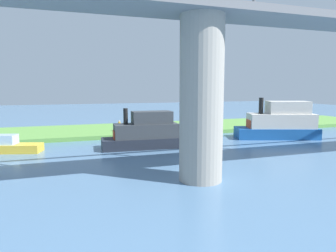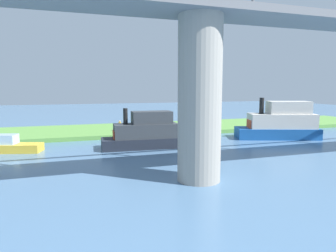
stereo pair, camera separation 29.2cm
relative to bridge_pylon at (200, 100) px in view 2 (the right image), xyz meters
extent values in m
plane|color=#4C7093|center=(-1.16, -18.03, -5.38)|extent=(160.00, 160.00, 0.00)
cube|color=#5B9342|center=(-1.16, -24.03, -5.13)|extent=(80.00, 12.00, 0.50)
cylinder|color=#9E998E|center=(0.00, 0.00, 0.00)|extent=(2.87, 2.87, 10.75)
cube|color=slate|center=(0.00, 0.00, 5.63)|extent=(71.07, 4.00, 0.50)
cylinder|color=slate|center=(-5.08, -2.00, 7.18)|extent=(0.24, 0.24, 2.60)
cylinder|color=#2D334C|center=(1.79, -21.25, -4.60)|extent=(0.29, 0.29, 0.55)
cylinder|color=gold|center=(1.79, -21.25, -4.03)|extent=(0.51, 0.51, 0.60)
sphere|color=tan|center=(1.79, -21.25, -3.61)|extent=(0.24, 0.24, 0.24)
cylinder|color=brown|center=(-9.29, -19.93, -4.45)|extent=(0.20, 0.20, 0.85)
cube|color=#1E232D|center=(1.12, -11.82, -4.84)|extent=(8.22, 3.19, 1.07)
cube|color=#33383D|center=(0.67, -11.80, -3.58)|extent=(6.59, 2.82, 1.43)
cube|color=#33383D|center=(0.04, -11.76, -2.24)|extent=(4.15, 2.29, 1.25)
cylinder|color=black|center=(2.72, -11.93, -2.06)|extent=(0.45, 0.45, 1.61)
cube|color=#D84C2D|center=(3.26, -11.96, -3.90)|extent=(1.53, 1.70, 0.81)
cube|color=#195199|center=(-15.90, -12.43, -4.73)|extent=(10.21, 6.27, 1.29)
cube|color=beige|center=(-16.41, -12.25, -3.22)|extent=(8.28, 5.32, 1.72)
cube|color=beige|center=(-17.12, -12.00, -1.61)|extent=(5.38, 3.93, 1.51)
cylinder|color=black|center=(-14.07, -13.07, -1.39)|extent=(0.54, 0.54, 1.94)
cube|color=#D84C2D|center=(-13.46, -13.29, -3.60)|extent=(2.27, 2.40, 0.97)
cube|color=gold|center=(13.24, -13.77, -4.98)|extent=(5.42, 3.20, 0.80)
cube|color=silver|center=(13.90, -13.96, -4.13)|extent=(2.18, 1.92, 0.91)
camera|label=1|loc=(8.48, 18.08, 0.85)|focal=32.50mm
camera|label=2|loc=(8.20, 18.17, 0.85)|focal=32.50mm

